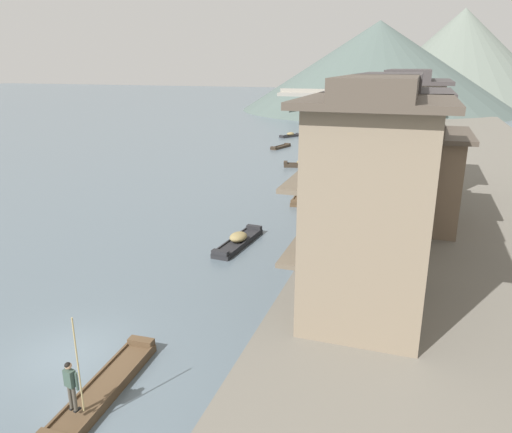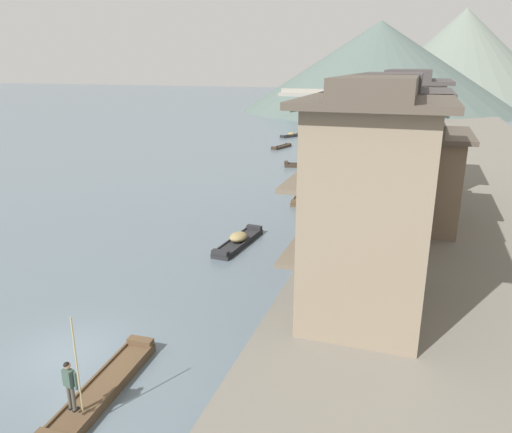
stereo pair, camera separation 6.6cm
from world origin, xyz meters
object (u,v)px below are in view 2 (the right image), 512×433
Objects in this scene: boat_midriver_upstream at (281,147)px; boatman_person at (70,380)px; boat_upstream_distant at (301,198)px; house_waterfront_second at (383,173)px; boat_moored_nearest at (238,241)px; boat_moored_far at (302,165)px; boat_midriver_drifting at (355,148)px; boat_foreground_poled at (103,389)px; boat_moored_third at (366,142)px; boat_moored_second at (291,135)px; house_waterfront_nearest at (369,205)px; stone_bridge at (356,101)px; house_waterfront_tall at (405,173)px; house_waterfront_narrow at (404,133)px.

boatman_person is at bearing -81.19° from boat_midriver_upstream.
boat_upstream_distant is 15.04m from house_waterfront_second.
boat_moored_far is at bearing 94.15° from boat_moored_nearest.
boat_moored_nearest is at bearing -93.36° from boat_midriver_drifting.
boat_moored_third is (2.08, 54.17, -0.03)m from boat_foreground_poled.
boat_moored_second is (-8.69, 56.67, 0.08)m from boat_foreground_poled.
house_waterfront_nearest is 0.31× the size of stone_bridge.
boat_moored_nearest is at bearing -93.73° from boat_moored_third.
house_waterfront_tall is at bearing -61.27° from boat_midriver_upstream.
boat_moored_second is at bearing 109.67° from house_waterfront_second.
boat_moored_second is 41.89m from house_waterfront_tall.
boatman_person reaches higher than boat_moored_second.
house_waterfront_second reaches higher than boatman_person.
boatman_person reaches higher than boat_midriver_upstream.
boat_midriver_drifting is at bearing 86.64° from boat_moored_nearest.
boatman_person is 55.67m from boat_moored_third.
house_waterfront_tall is (15.61, -28.47, 3.77)m from boat_midriver_upstream.
boat_midriver_upstream is at bearing 118.73° from house_waterfront_tall.
boatman_person is 0.61× the size of boat_moored_nearest.
boat_upstream_distant is 53.70m from stone_bridge.
boat_moored_nearest is 1.32× the size of boat_moored_far.
stone_bridge reaches higher than boat_upstream_distant.
boatman_person is at bearing -112.09° from house_waterfront_tall.
boat_moored_nearest reaches higher than boat_midriver_drifting.
house_waterfront_tall reaches higher than boat_upstream_distant.
house_waterfront_tall is at bearing -80.27° from boat_moored_third.
boat_moored_third is at bearing 97.10° from house_waterfront_second.
boat_moored_nearest reaches higher than boat_upstream_distant.
boatman_person is 15.21m from boat_moored_nearest.
house_waterfront_second is at bearing 57.96° from boat_foreground_poled.
house_waterfront_tall is at bearing -66.13° from boat_moored_second.
house_waterfront_nearest is (7.21, 7.64, 3.71)m from boatman_person.
boatman_person is at bearing -81.40° from boat_moored_second.
boat_moored_second is 0.49× the size of house_waterfront_tall.
house_waterfront_nearest reaches higher than boat_midriver_drifting.
house_waterfront_second is at bearing -82.90° from boat_moored_third.
boat_upstream_distant is (-0.86, -24.23, -0.02)m from boat_midriver_drifting.
boat_moored_far is 11.75m from boat_midriver_upstream.
boat_moored_far is (-2.30, 37.90, -1.24)m from boatman_person.
house_waterfront_tall is 8.11m from house_waterfront_narrow.
house_waterfront_nearest reaches higher than boatman_person.
boat_moored_second is 9.77m from boat_midriver_upstream.
house_waterfront_nearest is at bearing -94.14° from house_waterfront_tall.
boat_moored_second reaches higher than boat_midriver_drifting.
house_waterfront_second is 1.00× the size of house_waterfront_narrow.
boat_upstream_distant reaches higher than boat_moored_third.
house_waterfront_tall is at bearing 67.91° from boatman_person.
boat_foreground_poled is 0.61× the size of house_waterfront_second.
boat_midriver_upstream is at bearing -82.47° from boat_moored_second.
boat_moored_second is 0.82× the size of boat_moored_third.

